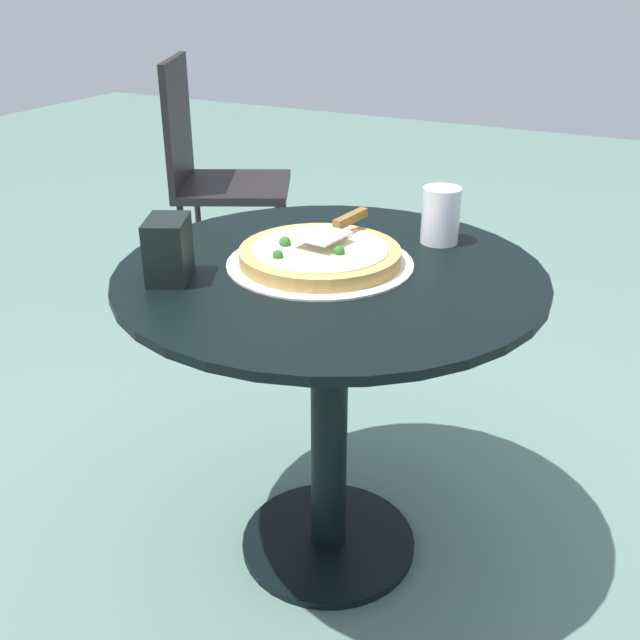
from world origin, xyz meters
name	(u,v)px	position (x,y,z in m)	size (l,w,h in m)	color
ground_plane	(328,544)	(0.00, 0.00, 0.00)	(10.00, 10.00, 0.00)	slate
patio_table	(329,350)	(0.00, 0.00, 0.51)	(0.84, 0.84, 0.69)	black
pizza_on_tray	(320,256)	(0.03, -0.02, 0.71)	(0.37, 0.37, 0.05)	silver
pizza_server	(338,226)	(0.02, -0.08, 0.75)	(0.09, 0.21, 0.02)	silver
drinking_cup	(441,215)	(-0.14, -0.24, 0.75)	(0.08, 0.08, 0.12)	silver
napkin_dispenser	(168,249)	(0.24, 0.18, 0.75)	(0.11, 0.07, 0.12)	black
patio_chair_far	(211,166)	(1.04, -1.08, 0.54)	(0.56, 0.56, 0.92)	black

